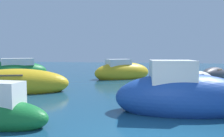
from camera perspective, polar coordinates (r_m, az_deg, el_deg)
moored_boat_0 at (r=14.08m, az=20.37°, el=-3.09°), size 3.91×4.19×1.25m
moored_boat_1 at (r=17.33m, az=2.76°, el=-0.90°), size 4.99×4.31×1.94m
moored_boat_2 at (r=12.31m, az=-24.23°, el=-3.76°), size 5.75×3.51×1.60m
moored_boat_3 at (r=19.65m, az=-24.93°, el=-0.57°), size 5.59×5.08×2.01m
moored_boat_5 at (r=7.92m, az=17.90°, el=-6.97°), size 4.85×2.44×2.21m
moored_boat_7 at (r=19.67m, az=25.42°, el=-1.32°), size 3.16×3.58×1.14m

